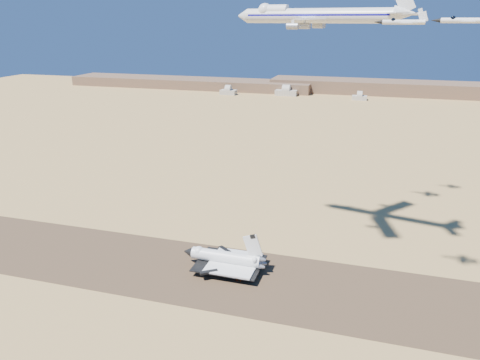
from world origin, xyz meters
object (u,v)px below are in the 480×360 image
(carrier_747, at_px, (311,16))
(chase_jet_b, at_px, (464,20))
(shuttle, at_px, (225,259))
(chase_jet_d, at_px, (410,14))
(crew_a, at_px, (241,280))
(crew_b, at_px, (237,279))
(chase_jet_a, at_px, (403,22))
(crew_c, at_px, (237,279))
(chase_jet_c, at_px, (378,21))

(carrier_747, distance_m, chase_jet_b, 79.88)
(shuttle, distance_m, chase_jet_d, 150.61)
(crew_a, height_order, crew_b, crew_b)
(chase_jet_a, bearing_deg, crew_a, -173.91)
(shuttle, xyz_separation_m, crew_b, (7.66, -7.82, -3.90))
(carrier_747, distance_m, chase_jet_d, 71.96)
(chase_jet_a, bearing_deg, shuttle, 178.41)
(crew_c, bearing_deg, chase_jet_a, -142.23)
(chase_jet_b, xyz_separation_m, chase_jet_d, (-8.09, 123.59, 2.65))
(chase_jet_c, height_order, chase_jet_d, chase_jet_d)
(chase_jet_b, bearing_deg, crew_b, 172.96)
(crew_b, distance_m, crew_c, 0.10)
(shuttle, relative_size, chase_jet_a, 2.31)
(chase_jet_b, distance_m, chase_jet_d, 123.88)
(shuttle, relative_size, crew_b, 20.13)
(chase_jet_b, xyz_separation_m, chase_jet_c, (-22.44, 106.66, -0.49))
(crew_a, height_order, chase_jet_c, chase_jet_c)
(shuttle, bearing_deg, chase_jet_a, -7.83)
(crew_b, bearing_deg, shuttle, 20.85)
(crew_b, bearing_deg, chase_jet_a, -114.64)
(shuttle, xyz_separation_m, crew_a, (9.37, -8.35, -3.93))
(crew_c, xyz_separation_m, chase_jet_c, (45.00, 82.55, 99.63))
(crew_a, xyz_separation_m, chase_jet_b, (65.83, -23.58, 100.16))
(shuttle, xyz_separation_m, crew_c, (7.76, -7.82, -3.89))
(chase_jet_d, bearing_deg, shuttle, -124.46)
(crew_b, distance_m, chase_jet_b, 123.16)
(chase_jet_b, height_order, chase_jet_c, chase_jet_b)
(crew_a, distance_m, crew_c, 1.69)
(chase_jet_d, bearing_deg, crew_c, -119.07)
(carrier_747, distance_m, crew_b, 110.86)
(chase_jet_d, bearing_deg, chase_jet_b, -84.50)
(chase_jet_c, bearing_deg, chase_jet_d, 58.11)
(crew_c, xyz_separation_m, chase_jet_b, (67.44, -24.11, 100.12))
(carrier_747, bearing_deg, crew_b, -105.25)
(crew_a, distance_m, chase_jet_c, 136.82)
(crew_b, bearing_deg, crew_a, -130.92)
(shuttle, xyz_separation_m, chase_jet_d, (67.11, 91.66, 98.89))
(carrier_747, height_order, chase_jet_d, carrier_747)
(carrier_747, height_order, crew_b, carrier_747)
(chase_jet_b, bearing_deg, crew_a, 172.90)
(crew_a, height_order, chase_jet_a, chase_jet_a)
(shuttle, bearing_deg, chase_jet_c, 55.15)
(crew_a, height_order, chase_jet_d, chase_jet_d)
(shuttle, height_order, crew_c, shuttle)
(shuttle, height_order, chase_jet_d, chase_jet_d)
(shuttle, height_order, crew_a, shuttle)
(crew_b, relative_size, chase_jet_d, 0.13)
(chase_jet_a, height_order, chase_jet_c, chase_jet_c)
(shuttle, distance_m, chase_jet_b, 126.24)
(shuttle, xyz_separation_m, chase_jet_c, (52.76, 74.73, 95.74))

